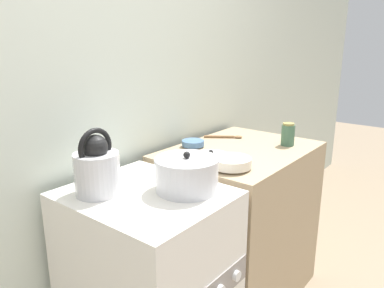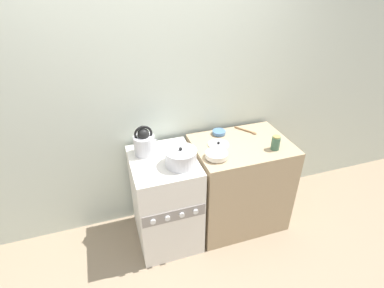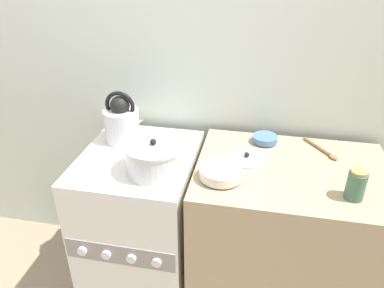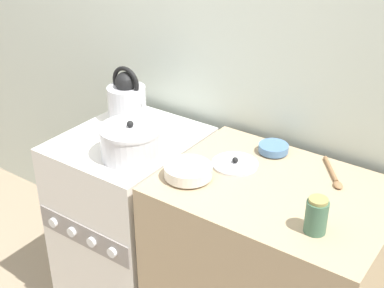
{
  "view_description": "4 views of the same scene",
  "coord_description": "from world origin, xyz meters",
  "px_view_note": "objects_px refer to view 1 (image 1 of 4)",
  "views": [
    {
      "loc": [
        -0.97,
        -0.69,
        1.47
      ],
      "look_at": [
        0.34,
        0.35,
        1.01
      ],
      "focal_mm": 35.0,
      "sensor_mm": 36.0,
      "label": 1
    },
    {
      "loc": [
        -0.41,
        -1.7,
        2.28
      ],
      "look_at": [
        0.25,
        0.3,
        1.0
      ],
      "focal_mm": 28.0,
      "sensor_mm": 36.0,
      "label": 2
    },
    {
      "loc": [
        0.56,
        -1.14,
        1.8
      ],
      "look_at": [
        0.27,
        0.32,
        0.98
      ],
      "focal_mm": 35.0,
      "sensor_mm": 36.0,
      "label": 3
    },
    {
      "loc": [
        1.44,
        -1.23,
        1.98
      ],
      "look_at": [
        0.33,
        0.34,
        0.94
      ],
      "focal_mm": 50.0,
      "sensor_mm": 36.0,
      "label": 4
    }
  ],
  "objects_px": {
    "stove": "(149,288)",
    "small_ceramic_bowl": "(193,143)",
    "cooking_pot": "(187,174)",
    "enamel_bowl": "(231,162)",
    "kettle": "(97,168)",
    "loose_pot_lid": "(211,155)",
    "storage_jar": "(288,134)"
  },
  "relations": [
    {
      "from": "loose_pot_lid",
      "to": "stove",
      "type": "bearing_deg",
      "value": -174.04
    },
    {
      "from": "cooking_pot",
      "to": "small_ceramic_bowl",
      "type": "bearing_deg",
      "value": 35.97
    },
    {
      "from": "kettle",
      "to": "cooking_pot",
      "type": "distance_m",
      "value": 0.35
    },
    {
      "from": "stove",
      "to": "kettle",
      "type": "relative_size",
      "value": 3.32
    },
    {
      "from": "small_ceramic_bowl",
      "to": "loose_pot_lid",
      "type": "bearing_deg",
      "value": -113.65
    },
    {
      "from": "small_ceramic_bowl",
      "to": "storage_jar",
      "type": "height_order",
      "value": "storage_jar"
    },
    {
      "from": "enamel_bowl",
      "to": "small_ceramic_bowl",
      "type": "distance_m",
      "value": 0.4
    },
    {
      "from": "kettle",
      "to": "loose_pot_lid",
      "type": "distance_m",
      "value": 0.65
    },
    {
      "from": "enamel_bowl",
      "to": "loose_pot_lid",
      "type": "xyz_separation_m",
      "value": [
        0.1,
        0.19,
        -0.02
      ]
    },
    {
      "from": "loose_pot_lid",
      "to": "enamel_bowl",
      "type": "bearing_deg",
      "value": -117.25
    },
    {
      "from": "kettle",
      "to": "loose_pot_lid",
      "type": "relative_size",
      "value": 1.43
    },
    {
      "from": "stove",
      "to": "storage_jar",
      "type": "height_order",
      "value": "storage_jar"
    },
    {
      "from": "cooking_pot",
      "to": "loose_pot_lid",
      "type": "distance_m",
      "value": 0.43
    },
    {
      "from": "storage_jar",
      "to": "loose_pot_lid",
      "type": "xyz_separation_m",
      "value": [
        -0.43,
        0.22,
        -0.06
      ]
    },
    {
      "from": "stove",
      "to": "storage_jar",
      "type": "distance_m",
      "value": 1.1
    },
    {
      "from": "stove",
      "to": "kettle",
      "type": "bearing_deg",
      "value": 130.74
    },
    {
      "from": "cooking_pot",
      "to": "small_ceramic_bowl",
      "type": "height_order",
      "value": "cooking_pot"
    },
    {
      "from": "storage_jar",
      "to": "loose_pot_lid",
      "type": "bearing_deg",
      "value": 153.44
    },
    {
      "from": "stove",
      "to": "kettle",
      "type": "distance_m",
      "value": 0.58
    },
    {
      "from": "stove",
      "to": "loose_pot_lid",
      "type": "xyz_separation_m",
      "value": [
        0.52,
        0.05,
        0.46
      ]
    },
    {
      "from": "enamel_bowl",
      "to": "small_ceramic_bowl",
      "type": "relative_size",
      "value": 1.49
    },
    {
      "from": "stove",
      "to": "loose_pot_lid",
      "type": "bearing_deg",
      "value": 5.96
    },
    {
      "from": "cooking_pot",
      "to": "small_ceramic_bowl",
      "type": "distance_m",
      "value": 0.59
    },
    {
      "from": "storage_jar",
      "to": "loose_pot_lid",
      "type": "relative_size",
      "value": 0.69
    },
    {
      "from": "small_ceramic_bowl",
      "to": "loose_pot_lid",
      "type": "height_order",
      "value": "small_ceramic_bowl"
    },
    {
      "from": "small_ceramic_bowl",
      "to": "loose_pot_lid",
      "type": "distance_m",
      "value": 0.19
    },
    {
      "from": "stove",
      "to": "kettle",
      "type": "height_order",
      "value": "kettle"
    },
    {
      "from": "enamel_bowl",
      "to": "small_ceramic_bowl",
      "type": "height_order",
      "value": "enamel_bowl"
    },
    {
      "from": "storage_jar",
      "to": "small_ceramic_bowl",
      "type": "bearing_deg",
      "value": 132.21
    },
    {
      "from": "stove",
      "to": "enamel_bowl",
      "type": "relative_size",
      "value": 4.8
    },
    {
      "from": "stove",
      "to": "small_ceramic_bowl",
      "type": "distance_m",
      "value": 0.8
    },
    {
      "from": "cooking_pot",
      "to": "enamel_bowl",
      "type": "bearing_deg",
      "value": -3.65
    }
  ]
}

